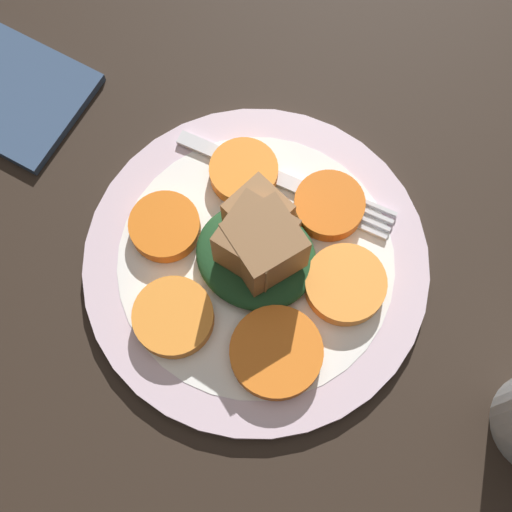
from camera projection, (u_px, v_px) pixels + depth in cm
name	position (u px, v px, depth cm)	size (l,w,h in cm)	color
table_slab	(256.00, 269.00, 53.99)	(120.00, 120.00, 2.00)	black
plate	(256.00, 263.00, 52.55)	(25.43, 25.43, 1.05)	silver
carrot_slice_0	(276.00, 353.00, 49.10)	(6.48, 6.48, 1.37)	orange
carrot_slice_1	(345.00, 285.00, 50.69)	(5.83, 5.83, 1.37)	orange
carrot_slice_2	(329.00, 206.00, 52.66)	(5.25, 5.25, 1.37)	orange
carrot_slice_3	(244.00, 172.00, 53.55)	(5.20, 5.20, 1.37)	orange
carrot_slice_4	(165.00, 227.00, 52.12)	(5.22, 5.22, 1.37)	orange
carrot_slice_5	(173.00, 317.00, 49.92)	(5.71, 5.71, 1.37)	orange
center_pile	(257.00, 246.00, 49.37)	(8.86, 8.03, 6.31)	#1E4723
fork	(289.00, 183.00, 53.78)	(17.69, 2.94, 0.40)	silver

